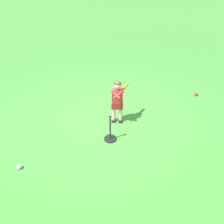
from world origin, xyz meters
name	(u,v)px	position (x,y,z in m)	size (l,w,h in m)	color
ground_plane	(99,118)	(0.00, 0.00, 0.00)	(40.00, 40.00, 0.00)	#479338
child_batter	(118,98)	(-0.46, -0.09, 0.65)	(0.31, 0.64, 1.08)	#232328
play_ball_midfield	(196,94)	(-2.04, -2.19, 0.05)	(0.09, 0.09, 0.09)	red
play_ball_center_lawn	(19,167)	(0.65, 2.15, 0.05)	(0.09, 0.09, 0.09)	white
batting_tee	(110,136)	(-0.59, 0.62, 0.10)	(0.28, 0.28, 0.62)	black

